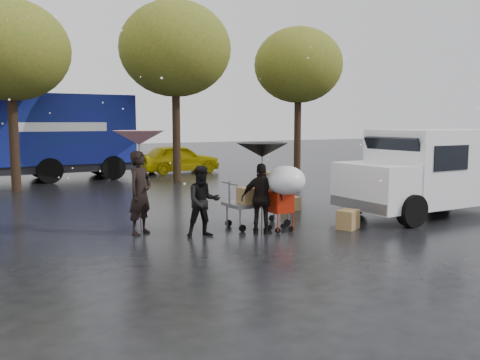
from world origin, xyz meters
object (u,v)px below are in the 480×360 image
person_black (262,199)px  blue_truck (35,138)px  shopping_cart (285,184)px  yellow_taxi (178,159)px  vendor_cart (261,195)px  person_pink (140,193)px  white_van (433,170)px

person_black → blue_truck: (-2.73, 12.84, 1.00)m
shopping_cart → yellow_taxi: size_ratio=0.37×
vendor_cart → yellow_taxi: bearing=75.5°
person_pink → vendor_cart: (2.68, -0.61, -0.17)m
shopping_cart → blue_truck: bearing=103.8°
person_pink → vendor_cart: bearing=-46.2°
vendor_cart → white_van: bearing=-10.3°
white_van → yellow_taxi: size_ratio=1.24×
yellow_taxi → vendor_cart: bearing=163.4°
person_pink → vendor_cart: 2.75m
person_black → white_van: bearing=-151.5°
person_pink → white_van: 7.58m
vendor_cart → white_van: white_van is taller
person_black → blue_truck: 13.17m
person_pink → blue_truck: 11.63m
shopping_cart → yellow_taxi: 13.58m
white_van → yellow_taxi: 13.35m
shopping_cart → blue_truck: (-3.21, 13.02, 0.69)m
blue_truck → yellow_taxi: (6.32, 0.19, -1.08)m
person_pink → person_black: 2.61m
vendor_cart → blue_truck: 12.64m
shopping_cart → blue_truck: blue_truck is taller
shopping_cart → white_van: white_van is taller
person_pink → yellow_taxi: person_pink is taller
person_pink → shopping_cart: person_pink is taller
white_van → vendor_cart: bearing=169.7°
person_black → white_van: (5.14, -0.22, 0.40)m
person_pink → vendor_cart: person_pink is taller
yellow_taxi → blue_truck: bearing=89.5°
person_black → shopping_cart: (0.48, -0.18, 0.30)m
person_black → shopping_cart: person_black is taller
person_black → blue_truck: bearing=-47.0°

